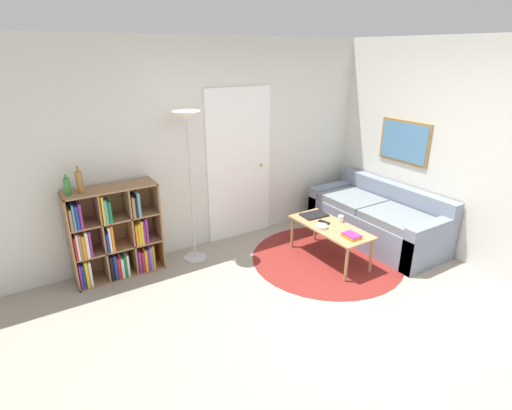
{
  "coord_description": "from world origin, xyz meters",
  "views": [
    {
      "loc": [
        -2.34,
        -2.2,
        2.44
      ],
      "look_at": [
        -0.17,
        1.24,
        0.85
      ],
      "focal_mm": 28.0,
      "sensor_mm": 36.0,
      "label": 1
    }
  ],
  "objects_px": {
    "cup": "(341,219)",
    "bowl": "(321,227)",
    "couch": "(379,220)",
    "floor_lamp": "(188,138)",
    "bottle_middle": "(79,182)",
    "bookshelf": "(113,236)",
    "coffee_table": "(330,229)",
    "bottle_left": "(67,186)",
    "laptop": "(314,215)"
  },
  "relations": [
    {
      "from": "floor_lamp",
      "to": "bowl",
      "type": "bearing_deg",
      "value": -35.37
    },
    {
      "from": "couch",
      "to": "cup",
      "type": "relative_size",
      "value": 21.52
    },
    {
      "from": "floor_lamp",
      "to": "bottle_middle",
      "type": "bearing_deg",
      "value": 175.1
    },
    {
      "from": "coffee_table",
      "to": "laptop",
      "type": "relative_size",
      "value": 3.14
    },
    {
      "from": "couch",
      "to": "cup",
      "type": "distance_m",
      "value": 0.81
    },
    {
      "from": "laptop",
      "to": "bottle_left",
      "type": "bearing_deg",
      "value": 166.22
    },
    {
      "from": "couch",
      "to": "bowl",
      "type": "xyz_separation_m",
      "value": [
        -1.1,
        -0.07,
        0.19
      ]
    },
    {
      "from": "bottle_left",
      "to": "floor_lamp",
      "type": "bearing_deg",
      "value": -5.1
    },
    {
      "from": "cup",
      "to": "floor_lamp",
      "type": "bearing_deg",
      "value": 150.71
    },
    {
      "from": "coffee_table",
      "to": "cup",
      "type": "height_order",
      "value": "cup"
    },
    {
      "from": "bookshelf",
      "to": "bottle_middle",
      "type": "height_order",
      "value": "bottle_middle"
    },
    {
      "from": "floor_lamp",
      "to": "coffee_table",
      "type": "relative_size",
      "value": 1.69
    },
    {
      "from": "coffee_table",
      "to": "cup",
      "type": "distance_m",
      "value": 0.2
    },
    {
      "from": "laptop",
      "to": "bowl",
      "type": "bearing_deg",
      "value": -117.33
    },
    {
      "from": "laptop",
      "to": "cup",
      "type": "height_order",
      "value": "cup"
    },
    {
      "from": "coffee_table",
      "to": "bowl",
      "type": "relative_size",
      "value": 7.24
    },
    {
      "from": "coffee_table",
      "to": "bowl",
      "type": "height_order",
      "value": "bowl"
    },
    {
      "from": "bowl",
      "to": "bottle_left",
      "type": "distance_m",
      "value": 2.82
    },
    {
      "from": "bookshelf",
      "to": "laptop",
      "type": "relative_size",
      "value": 3.1
    },
    {
      "from": "couch",
      "to": "coffee_table",
      "type": "height_order",
      "value": "couch"
    },
    {
      "from": "floor_lamp",
      "to": "couch",
      "type": "relative_size",
      "value": 0.99
    },
    {
      "from": "bottle_middle",
      "to": "cup",
      "type": "bearing_deg",
      "value": -19.72
    },
    {
      "from": "coffee_table",
      "to": "bottle_left",
      "type": "bearing_deg",
      "value": 159.19
    },
    {
      "from": "floor_lamp",
      "to": "coffee_table",
      "type": "height_order",
      "value": "floor_lamp"
    },
    {
      "from": "couch",
      "to": "bottle_left",
      "type": "bearing_deg",
      "value": 165.58
    },
    {
      "from": "floor_lamp",
      "to": "bottle_left",
      "type": "relative_size",
      "value": 8.44
    },
    {
      "from": "couch",
      "to": "laptop",
      "type": "relative_size",
      "value": 5.39
    },
    {
      "from": "couch",
      "to": "bottle_middle",
      "type": "bearing_deg",
      "value": 165.34
    },
    {
      "from": "floor_lamp",
      "to": "cup",
      "type": "bearing_deg",
      "value": -29.29
    },
    {
      "from": "floor_lamp",
      "to": "bowl",
      "type": "relative_size",
      "value": 12.25
    },
    {
      "from": "cup",
      "to": "bottle_middle",
      "type": "distance_m",
      "value": 3.0
    },
    {
      "from": "bookshelf",
      "to": "bowl",
      "type": "relative_size",
      "value": 7.14
    },
    {
      "from": "bottle_left",
      "to": "couch",
      "type": "bearing_deg",
      "value": -14.42
    },
    {
      "from": "coffee_table",
      "to": "bottle_middle",
      "type": "height_order",
      "value": "bottle_middle"
    },
    {
      "from": "cup",
      "to": "bowl",
      "type": "bearing_deg",
      "value": -178.17
    },
    {
      "from": "laptop",
      "to": "bottle_middle",
      "type": "height_order",
      "value": "bottle_middle"
    },
    {
      "from": "floor_lamp",
      "to": "cup",
      "type": "distance_m",
      "value": 2.08
    },
    {
      "from": "bottle_middle",
      "to": "bowl",
      "type": "bearing_deg",
      "value": -22.26
    },
    {
      "from": "bookshelf",
      "to": "laptop",
      "type": "height_order",
      "value": "bookshelf"
    },
    {
      "from": "bowl",
      "to": "bottle_left",
      "type": "xyz_separation_m",
      "value": [
        -2.55,
        1.01,
        0.68
      ]
    },
    {
      "from": "couch",
      "to": "bottle_left",
      "type": "xyz_separation_m",
      "value": [
        -3.65,
        0.94,
        0.87
      ]
    },
    {
      "from": "coffee_table",
      "to": "floor_lamp",
      "type": "bearing_deg",
      "value": 147.06
    },
    {
      "from": "couch",
      "to": "bowl",
      "type": "bearing_deg",
      "value": -176.29
    },
    {
      "from": "laptop",
      "to": "bottle_middle",
      "type": "relative_size",
      "value": 1.18
    },
    {
      "from": "couch",
      "to": "bottle_left",
      "type": "distance_m",
      "value": 3.87
    },
    {
      "from": "floor_lamp",
      "to": "bowl",
      "type": "height_order",
      "value": "floor_lamp"
    },
    {
      "from": "bowl",
      "to": "cup",
      "type": "height_order",
      "value": "cup"
    },
    {
      "from": "bookshelf",
      "to": "floor_lamp",
      "type": "relative_size",
      "value": 0.58
    },
    {
      "from": "bookshelf",
      "to": "coffee_table",
      "type": "xyz_separation_m",
      "value": [
        2.32,
        -1.03,
        -0.08
      ]
    },
    {
      "from": "bookshelf",
      "to": "coffee_table",
      "type": "distance_m",
      "value": 2.54
    }
  ]
}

